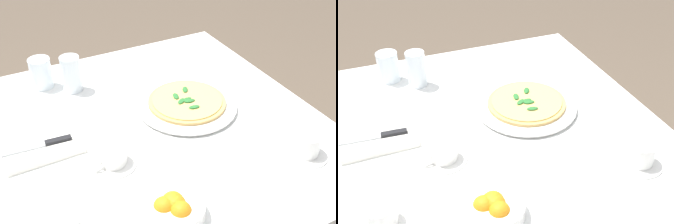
% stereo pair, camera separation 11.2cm
% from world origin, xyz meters
% --- Properties ---
extents(dining_table, '(1.06, 1.06, 0.74)m').
position_xyz_m(dining_table, '(0.00, 0.00, 0.60)').
color(dining_table, white).
rests_on(dining_table, ground_plane).
extents(pizza_plate, '(0.33, 0.33, 0.02)m').
position_xyz_m(pizza_plate, '(-0.16, -0.04, 0.75)').
color(pizza_plate, white).
rests_on(pizza_plate, dining_table).
extents(pizza, '(0.25, 0.25, 0.02)m').
position_xyz_m(pizza, '(-0.16, -0.04, 0.76)').
color(pizza, '#DBAD60').
rests_on(pizza, pizza_plate).
extents(coffee_cup_back_corner, '(0.13, 0.13, 0.06)m').
position_xyz_m(coffee_cup_back_corner, '(0.15, 0.11, 0.76)').
color(coffee_cup_back_corner, white).
rests_on(coffee_cup_back_corner, dining_table).
extents(coffee_cup_left_edge, '(0.13, 0.13, 0.06)m').
position_xyz_m(coffee_cup_left_edge, '(0.34, 0.27, 0.77)').
color(coffee_cup_left_edge, white).
rests_on(coffee_cup_left_edge, dining_table).
extents(coffee_cup_near_right, '(0.13, 0.13, 0.07)m').
position_xyz_m(coffee_cup_near_right, '(-0.34, 0.32, 0.77)').
color(coffee_cup_near_right, white).
rests_on(coffee_cup_near_right, dining_table).
extents(water_glass_far_right, '(0.08, 0.08, 0.11)m').
position_xyz_m(water_glass_far_right, '(0.23, -0.39, 0.79)').
color(water_glass_far_right, white).
rests_on(water_glass_far_right, dining_table).
extents(water_glass_far_left, '(0.07, 0.07, 0.13)m').
position_xyz_m(water_glass_far_left, '(0.14, -0.32, 0.80)').
color(water_glass_far_left, white).
rests_on(water_glass_far_left, dining_table).
extents(napkin_folded, '(0.22, 0.13, 0.02)m').
position_xyz_m(napkin_folded, '(0.31, -0.04, 0.75)').
color(napkin_folded, white).
rests_on(napkin_folded, dining_table).
extents(dinner_knife, '(0.20, 0.03, 0.01)m').
position_xyz_m(dinner_knife, '(0.32, -0.04, 0.76)').
color(dinner_knife, silver).
rests_on(dinner_knife, napkin_folded).
extents(citrus_bowl, '(0.15, 0.15, 0.06)m').
position_xyz_m(citrus_bowl, '(0.10, 0.35, 0.77)').
color(citrus_bowl, white).
rests_on(citrus_bowl, dining_table).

